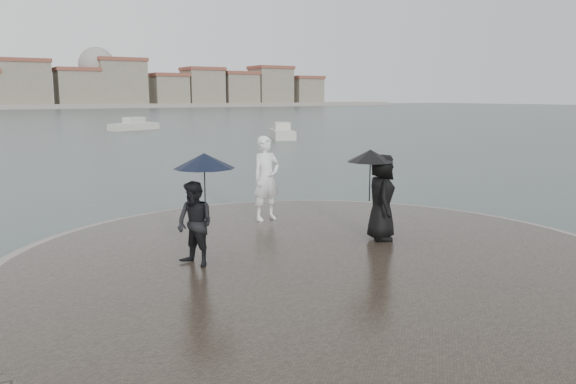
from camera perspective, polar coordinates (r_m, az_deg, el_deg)
ground at (r=8.46m, az=17.33°, el=-14.57°), size 400.00×400.00×0.00m
kerb_ring at (r=10.88m, az=3.51°, el=-7.72°), size 12.50×12.50×0.32m
quay_tip at (r=10.88m, az=3.51°, el=-7.61°), size 11.90×11.90×0.36m
statue at (r=13.90m, az=-2.21°, el=1.41°), size 0.82×0.60×2.09m
visitor_left at (r=10.28m, az=-9.12°, el=-1.05°), size 1.23×1.12×2.04m
visitor_right at (r=12.08m, az=9.25°, el=0.34°), size 1.24×1.14×1.95m
boats at (r=52.02m, az=-8.93°, el=6.28°), size 11.90×22.05×1.50m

